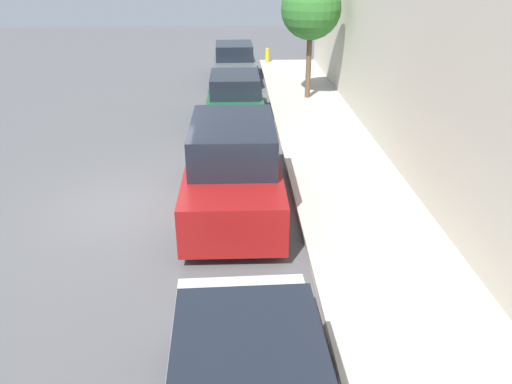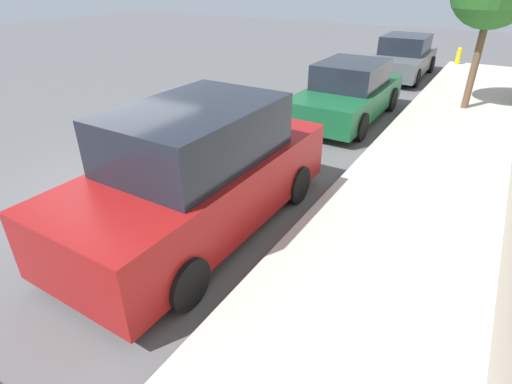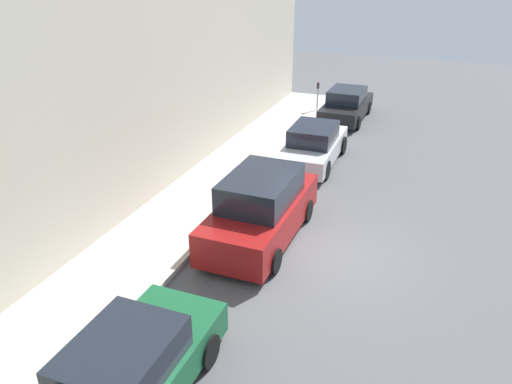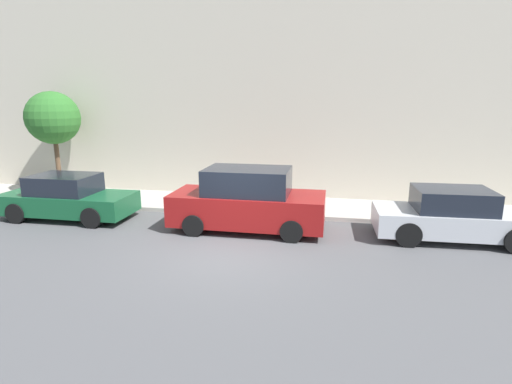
{
  "view_description": "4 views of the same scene",
  "coord_description": "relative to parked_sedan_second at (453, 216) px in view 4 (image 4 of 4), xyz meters",
  "views": [
    {
      "loc": [
        2.21,
        -9.94,
        5.12
      ],
      "look_at": [
        2.57,
        -1.38,
        1.0
      ],
      "focal_mm": 35.0,
      "sensor_mm": 36.0,
      "label": 1
    },
    {
      "loc": [
        5.68,
        -4.25,
        3.57
      ],
      "look_at": [
        3.24,
        -0.24,
        1.0
      ],
      "focal_mm": 28.0,
      "sensor_mm": 36.0,
      "label": 2
    },
    {
      "loc": [
        -2.28,
        11.56,
        7.39
      ],
      "look_at": [
        2.62,
        -0.93,
        1.0
      ],
      "focal_mm": 35.0,
      "sensor_mm": 36.0,
      "label": 3
    },
    {
      "loc": [
        -9.79,
        -2.59,
        4.03
      ],
      "look_at": [
        3.15,
        -0.15,
        1.0
      ],
      "focal_mm": 28.0,
      "sensor_mm": 36.0,
      "label": 4
    }
  ],
  "objects": [
    {
      "name": "ground_plane",
      "position": [
        -2.3,
        6.2,
        -0.72
      ],
      "size": [
        60.0,
        60.0,
        0.0
      ],
      "primitive_type": "plane",
      "color": "#515154"
    },
    {
      "name": "parked_suv_third",
      "position": [
        -0.16,
        6.12,
        0.21
      ],
      "size": [
        2.08,
        4.81,
        1.98
      ],
      "color": "maroon",
      "rests_on": "ground_plane"
    },
    {
      "name": "street_tree",
      "position": [
        2.65,
        14.84,
        2.59
      ],
      "size": [
        2.14,
        2.14,
        4.25
      ],
      "color": "brown",
      "rests_on": "sidewalk"
    },
    {
      "name": "parked_sedan_fourth",
      "position": [
        -0.1,
        12.52,
        0.0
      ],
      "size": [
        1.92,
        4.51,
        1.54
      ],
      "color": "#14512D",
      "rests_on": "ground_plane"
    },
    {
      "name": "building_facade",
      "position": [
        4.98,
        6.2,
        7.24
      ],
      "size": [
        2.0,
        32.0,
        15.92
      ],
      "color": "beige",
      "rests_on": "ground_plane"
    },
    {
      "name": "sidewalk",
      "position": [
        2.59,
        6.2,
        -0.65
      ],
      "size": [
        2.78,
        32.0,
        0.15
      ],
      "color": "#B2ADA3",
      "rests_on": "ground_plane"
    },
    {
      "name": "parked_sedan_second",
      "position": [
        0.0,
        0.0,
        0.0
      ],
      "size": [
        1.92,
        4.54,
        1.54
      ],
      "color": "#B7BABF",
      "rests_on": "ground_plane"
    }
  ]
}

